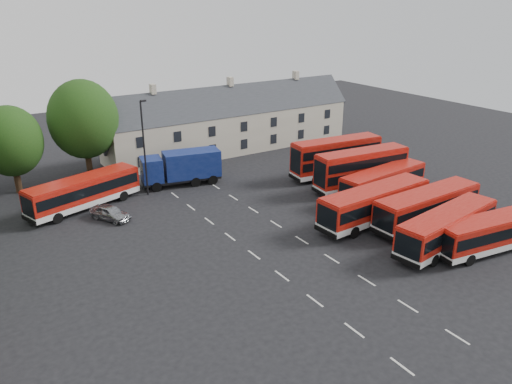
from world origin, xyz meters
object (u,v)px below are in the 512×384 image
bus_dd_south (361,167)px  silver_car (110,213)px  bus_row_a (493,231)px  lamppost (144,146)px  box_truck (182,166)px

bus_dd_south → silver_car: (-25.98, 6.88, -1.84)m
bus_row_a → lamppost: size_ratio=1.09×
bus_row_a → silver_car: 34.34m
bus_dd_south → silver_car: bus_dd_south is taller
box_truck → silver_car: box_truck is taller
bus_row_a → silver_car: bus_row_a is taller
bus_row_a → bus_dd_south: bearing=94.5°
bus_row_a → box_truck: bearing=125.5°
bus_dd_south → lamppost: bearing=157.4°
bus_row_a → silver_car: bearing=144.7°
lamppost → silver_car: bearing=-142.0°
box_truck → silver_car: (-10.01, -5.18, -1.44)m
box_truck → bus_dd_south: bearing=-25.3°
silver_car → bus_row_a: bearing=-72.4°
bus_row_a → box_truck: (-14.94, 28.75, 0.30)m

